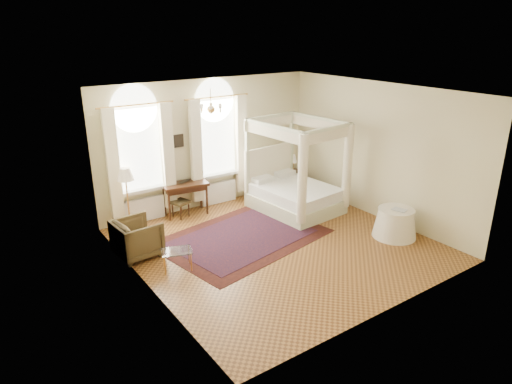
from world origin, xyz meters
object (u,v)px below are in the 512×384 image
Objects in this scene: coffee_table at (177,252)px; armchair at (137,238)px; stool at (180,203)px; nightstand at (290,179)px; side_table at (395,223)px; writing_desk at (185,188)px; canopy_bed at (296,190)px; floor_lamp at (125,177)px.

armchair is at bearing 113.15° from coffee_table.
nightstand is at bearing 1.41° from stool.
nightstand is at bearing 88.54° from side_table.
writing_desk is 1.35× the size of armchair.
canopy_bed reaches higher than coffee_table.
writing_desk is 0.41m from stool.
armchair is 1.65m from floor_lamp.
stool is at bearing 154.52° from canopy_bed.
coffee_table is (-1.21, -2.33, -0.00)m from stool.
stool is at bearing -0.32° from floor_lamp.
writing_desk is at bearing 24.62° from stool.
side_table is (3.48, -3.79, -0.03)m from stool.
stool is at bearing 132.58° from side_table.
writing_desk is at bearing -56.27° from armchair.
armchair reaches higher than nightstand.
canopy_bed is 4.29m from armchair.
nightstand is at bearing 55.75° from canopy_bed.
stool reaches higher than coffee_table.
writing_desk reaches higher than stool.
writing_desk is 2.34m from armchair.
side_table is (4.69, -1.46, -0.03)m from coffee_table.
nightstand is at bearing 0.95° from floor_lamp.
canopy_bed is at bearing -93.41° from armchair.
canopy_bed is 1.66m from nightstand.
floor_lamp is at bearing 179.68° from stool.
coffee_table is at bearing -153.27° from nightstand.
floor_lamp is (-4.89, -0.08, 1.00)m from nightstand.
floor_lamp reaches higher than armchair.
writing_desk reaches higher than armchair.
stool is 0.48× the size of side_table.
armchair is (-4.29, -0.08, -0.13)m from canopy_bed.
canopy_bed is at bearing 15.30° from coffee_table.
side_table is at bearing -91.46° from nightstand.
nightstand is 0.49× the size of writing_desk.
stool is at bearing 62.48° from coffee_table.
armchair is (-5.21, -1.43, 0.11)m from nightstand.
armchair is at bearing -103.49° from floor_lamp.
canopy_bed is 2.66m from side_table.
writing_desk is 1.72× the size of coffee_table.
side_table is at bearing -38.41° from floor_lamp.
coffee_table is 0.70× the size of side_table.
canopy_bed is 2.68× the size of armchair.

